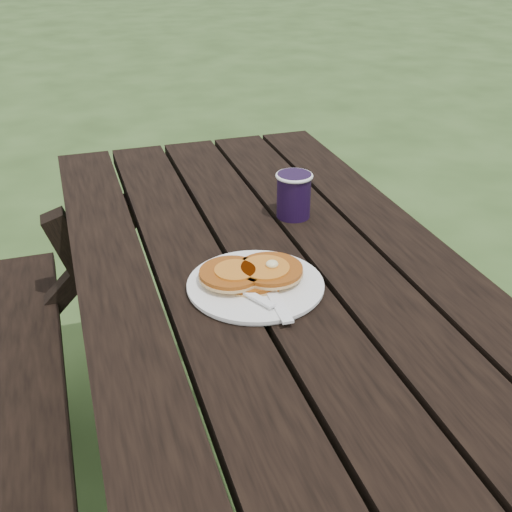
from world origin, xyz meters
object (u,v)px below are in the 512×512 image
object	(u,v)px
coffee_cup	(294,193)
plate	(256,286)
pancake_stack	(252,273)
picnic_table	(290,453)

from	to	relation	value
coffee_cup	plate	bearing A→B (deg)	-123.17
plate	pancake_stack	world-z (taller)	pancake_stack
picnic_table	plate	bearing A→B (deg)	134.19
pancake_stack	coffee_cup	xyz separation A→B (m)	(0.18, 0.26, 0.03)
coffee_cup	pancake_stack	bearing A→B (deg)	-124.93
plate	pancake_stack	xyz separation A→B (m)	(-0.00, 0.01, 0.02)
picnic_table	plate	size ratio (longest dim) A/B	7.31
picnic_table	pancake_stack	world-z (taller)	pancake_stack
picnic_table	coffee_cup	size ratio (longest dim) A/B	17.59
plate	coffee_cup	size ratio (longest dim) A/B	2.41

